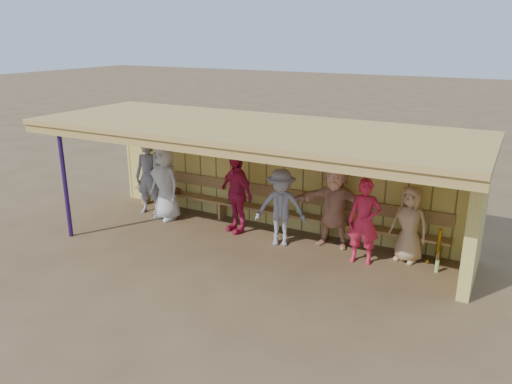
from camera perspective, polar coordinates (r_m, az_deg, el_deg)
ground at (r=10.39m, az=-0.92°, el=-6.04°), size 90.00×90.00×0.00m
player_a at (r=12.20m, az=-12.17°, el=1.70°), size 0.74×0.58×1.80m
player_b at (r=11.73m, az=-10.35°, el=1.07°), size 0.97×0.74×1.77m
player_d at (r=10.81m, az=-2.28°, el=-0.14°), size 1.11×0.80×1.75m
player_e at (r=10.14m, az=2.84°, el=-1.78°), size 1.18×0.92×1.61m
player_f at (r=10.17m, az=8.92°, el=-1.46°), size 1.67×0.62×1.77m
player_g at (r=9.54m, az=12.24°, el=-3.33°), size 0.65×0.47×1.65m
player_h at (r=9.86m, az=17.14°, el=-3.53°), size 0.82×0.63×1.49m
dugout_structure at (r=10.25m, az=2.81°, el=3.63°), size 8.80×3.20×2.50m
bench at (r=11.11m, az=1.87°, el=-1.51°), size 7.60×0.34×0.93m
dugout_equipment at (r=11.64m, az=-4.29°, el=-0.84°), size 7.44×0.62×0.80m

